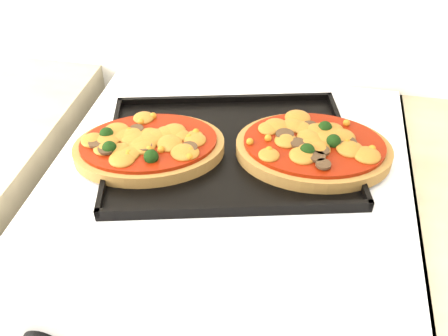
% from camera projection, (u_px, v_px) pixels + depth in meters
% --- Properties ---
extents(stove, '(0.60, 0.60, 0.91)m').
position_uv_depth(stove, '(228.00, 321.00, 1.12)').
color(stove, silver).
rests_on(stove, floor).
extents(baking_tray, '(0.47, 0.39, 0.02)m').
position_uv_depth(baking_tray, '(230.00, 148.00, 0.84)').
color(baking_tray, black).
rests_on(baking_tray, stove).
extents(pizza_left, '(0.29, 0.24, 0.04)m').
position_uv_depth(pizza_left, '(149.00, 145.00, 0.82)').
color(pizza_left, '#A9743A').
rests_on(pizza_left, baking_tray).
extents(pizza_right, '(0.27, 0.20, 0.04)m').
position_uv_depth(pizza_right, '(314.00, 147.00, 0.82)').
color(pizza_right, '#A9743A').
rests_on(pizza_right, baking_tray).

